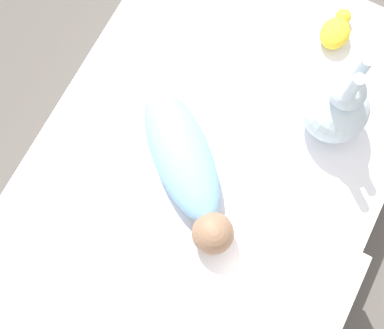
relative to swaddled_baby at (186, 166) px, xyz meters
name	(u,v)px	position (x,y,z in m)	size (l,w,h in m)	color
ground_plane	(201,193)	(0.00, -0.05, -0.28)	(12.00, 12.00, 0.00)	#514C47
bed_mattress	(202,186)	(0.00, -0.05, -0.17)	(1.59, 1.03, 0.21)	white
swaddled_baby	(186,166)	(0.00, 0.00, 0.00)	(0.44, 0.47, 0.13)	#7FB7E5
pillow	(293,295)	(-0.19, -0.43, -0.02)	(0.37, 0.29, 0.09)	white
bunny_plush	(337,107)	(0.34, -0.31, 0.06)	(0.20, 0.20, 0.37)	silver
turtle_plush	(336,31)	(0.63, -0.22, -0.03)	(0.15, 0.09, 0.07)	yellow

